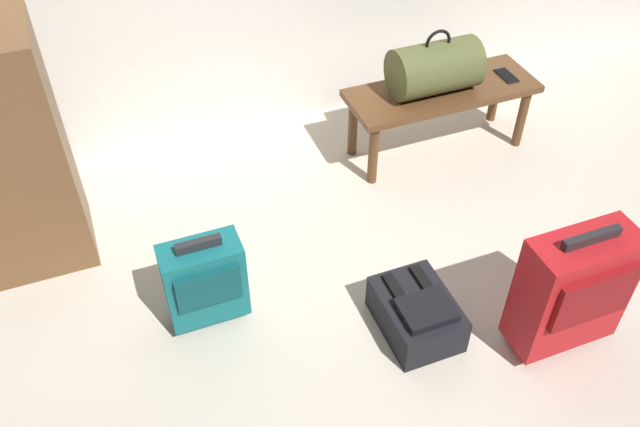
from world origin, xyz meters
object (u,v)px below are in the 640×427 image
Objects in this scene: duffel_bag_olive at (435,68)px; bench at (441,98)px; suitcase_small_teal at (205,281)px; cell_phone at (506,76)px; backpack_dark at (417,313)px; suitcase_upright_red at (573,290)px.

bench is at bearing 0.00° from duffel_bag_olive.
duffel_bag_olive is at bearing 27.09° from suitcase_small_teal.
backpack_dark is (-1.04, -1.04, -0.30)m from cell_phone.
duffel_bag_olive is 1.16× the size of backpack_dark.
bench is 6.94× the size of cell_phone.
suitcase_upright_red is at bearing -25.71° from suitcase_small_teal.
duffel_bag_olive is at bearing 177.19° from cell_phone.
suitcase_upright_red is at bearing -112.10° from cell_phone.
suitcase_small_teal is at bearing -152.91° from duffel_bag_olive.
suitcase_upright_red is at bearing -27.50° from backpack_dark.
suitcase_upright_red is 0.61m from backpack_dark.
duffel_bag_olive is 3.06× the size of cell_phone.
cell_phone is 0.24× the size of suitcase_upright_red.
cell_phone is 0.31× the size of suitcase_small_teal.
duffel_bag_olive is 0.45m from cell_phone.
duffel_bag_olive is at bearing 85.70° from suitcase_upright_red.
suitcase_upright_red reaches higher than suitcase_small_teal.
backpack_dark is at bearing 152.50° from suitcase_upright_red.
suitcase_upright_red reaches higher than bench.
backpack_dark is (-0.67, -1.06, -0.23)m from bench.
cell_phone reaches higher than bench.
cell_phone is (0.43, -0.02, -0.13)m from duffel_bag_olive.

